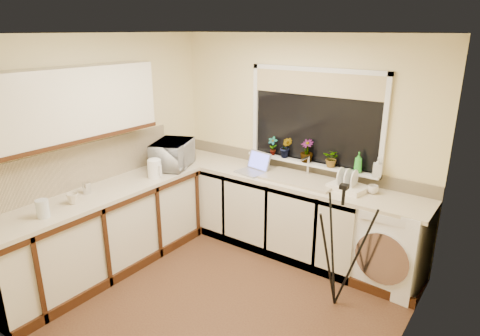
% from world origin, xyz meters
% --- Properties ---
extents(floor, '(3.20, 3.20, 0.00)m').
position_xyz_m(floor, '(0.00, 0.00, 0.00)').
color(floor, brown).
rests_on(floor, ground).
extents(ceiling, '(3.20, 3.20, 0.00)m').
position_xyz_m(ceiling, '(0.00, 0.00, 2.45)').
color(ceiling, white).
rests_on(ceiling, ground).
extents(wall_back, '(3.20, 0.00, 3.20)m').
position_xyz_m(wall_back, '(0.00, 1.50, 1.23)').
color(wall_back, beige).
rests_on(wall_back, ground).
extents(wall_front, '(3.20, 0.00, 3.20)m').
position_xyz_m(wall_front, '(0.00, -1.50, 1.23)').
color(wall_front, beige).
rests_on(wall_front, ground).
extents(wall_left, '(0.00, 3.00, 3.00)m').
position_xyz_m(wall_left, '(-1.60, 0.00, 1.23)').
color(wall_left, beige).
rests_on(wall_left, ground).
extents(wall_right, '(0.00, 3.00, 3.00)m').
position_xyz_m(wall_right, '(1.60, 0.00, 1.23)').
color(wall_right, beige).
rests_on(wall_right, ground).
extents(base_cabinet_back, '(2.55, 0.60, 0.86)m').
position_xyz_m(base_cabinet_back, '(-0.33, 1.20, 0.43)').
color(base_cabinet_back, silver).
rests_on(base_cabinet_back, floor).
extents(base_cabinet_left, '(0.54, 2.40, 0.86)m').
position_xyz_m(base_cabinet_left, '(-1.30, -0.30, 0.43)').
color(base_cabinet_left, silver).
rests_on(base_cabinet_left, floor).
extents(worktop_back, '(3.20, 0.60, 0.04)m').
position_xyz_m(worktop_back, '(0.00, 1.20, 0.88)').
color(worktop_back, beige).
rests_on(worktop_back, base_cabinet_back).
extents(worktop_left, '(0.60, 2.40, 0.04)m').
position_xyz_m(worktop_left, '(-1.30, -0.30, 0.88)').
color(worktop_left, beige).
rests_on(worktop_left, base_cabinet_left).
extents(upper_cabinet, '(0.28, 1.90, 0.70)m').
position_xyz_m(upper_cabinet, '(-1.44, -0.45, 1.80)').
color(upper_cabinet, silver).
rests_on(upper_cabinet, wall_left).
extents(splashback_left, '(0.02, 2.40, 0.45)m').
position_xyz_m(splashback_left, '(-1.59, -0.30, 1.12)').
color(splashback_left, beige).
rests_on(splashback_left, wall_left).
extents(splashback_back, '(3.20, 0.02, 0.14)m').
position_xyz_m(splashback_back, '(0.00, 1.49, 0.97)').
color(splashback_back, beige).
rests_on(splashback_back, wall_back).
extents(window_glass, '(1.50, 0.02, 1.00)m').
position_xyz_m(window_glass, '(0.20, 1.49, 1.55)').
color(window_glass, black).
rests_on(window_glass, wall_back).
extents(window_blind, '(1.50, 0.02, 0.25)m').
position_xyz_m(window_blind, '(0.20, 1.46, 1.92)').
color(window_blind, tan).
rests_on(window_blind, wall_back).
extents(windowsill, '(1.60, 0.14, 0.03)m').
position_xyz_m(windowsill, '(0.20, 1.43, 1.04)').
color(windowsill, white).
rests_on(windowsill, wall_back).
extents(sink, '(0.82, 0.46, 0.03)m').
position_xyz_m(sink, '(0.20, 1.20, 0.91)').
color(sink, tan).
rests_on(sink, worktop_back).
extents(faucet, '(0.03, 0.03, 0.24)m').
position_xyz_m(faucet, '(0.20, 1.38, 1.02)').
color(faucet, silver).
rests_on(faucet, worktop_back).
extents(washing_machine, '(0.68, 0.66, 0.89)m').
position_xyz_m(washing_machine, '(1.25, 1.21, 0.45)').
color(washing_machine, white).
rests_on(washing_machine, floor).
extents(laptop, '(0.37, 0.36, 0.23)m').
position_xyz_m(laptop, '(-0.37, 1.14, 0.96)').
color(laptop, '#94949B').
rests_on(laptop, worktop_back).
extents(kettle, '(0.15, 0.15, 0.20)m').
position_xyz_m(kettle, '(-1.17, 0.33, 1.00)').
color(kettle, white).
rests_on(kettle, worktop_left).
extents(dish_rack, '(0.42, 0.35, 0.06)m').
position_xyz_m(dish_rack, '(0.74, 1.23, 0.93)').
color(dish_rack, white).
rests_on(dish_rack, worktop_back).
extents(tripod, '(0.74, 0.74, 1.21)m').
position_xyz_m(tripod, '(0.95, 0.56, 0.61)').
color(tripod, black).
rests_on(tripod, floor).
extents(glass_jug, '(0.11, 0.11, 0.16)m').
position_xyz_m(glass_jug, '(-1.20, -0.97, 0.98)').
color(glass_jug, silver).
rests_on(glass_jug, worktop_left).
extents(steel_jar, '(0.09, 0.09, 0.12)m').
position_xyz_m(steel_jar, '(-1.38, -0.40, 0.96)').
color(steel_jar, silver).
rests_on(steel_jar, worktop_left).
extents(microwave, '(0.58, 0.68, 0.32)m').
position_xyz_m(microwave, '(-1.28, 0.73, 1.06)').
color(microwave, silver).
rests_on(microwave, worktop_left).
extents(plant_a, '(0.13, 0.09, 0.22)m').
position_xyz_m(plant_a, '(-0.30, 1.42, 1.16)').
color(plant_a, '#999999').
rests_on(plant_a, windowsill).
extents(plant_b, '(0.16, 0.15, 0.25)m').
position_xyz_m(plant_b, '(-0.11, 1.42, 1.17)').
color(plant_b, '#999999').
rests_on(plant_b, windowsill).
extents(plant_c, '(0.16, 0.16, 0.26)m').
position_xyz_m(plant_c, '(0.16, 1.41, 1.18)').
color(plant_c, '#999999').
rests_on(plant_c, windowsill).
extents(plant_d, '(0.19, 0.16, 0.20)m').
position_xyz_m(plant_d, '(0.47, 1.40, 1.15)').
color(plant_d, '#999999').
rests_on(plant_d, windowsill).
extents(soap_bottle_green, '(0.11, 0.11, 0.22)m').
position_xyz_m(soap_bottle_green, '(0.77, 1.39, 1.16)').
color(soap_bottle_green, green).
rests_on(soap_bottle_green, windowsill).
extents(soap_bottle_clear, '(0.11, 0.11, 0.20)m').
position_xyz_m(soap_bottle_clear, '(0.97, 1.40, 1.15)').
color(soap_bottle_clear, '#999999').
rests_on(soap_bottle_clear, windowsill).
extents(cup_back, '(0.13, 0.13, 0.09)m').
position_xyz_m(cup_back, '(0.98, 1.28, 0.94)').
color(cup_back, silver).
rests_on(cup_back, worktop_back).
extents(cup_left, '(0.12, 0.12, 0.10)m').
position_xyz_m(cup_left, '(-1.26, -0.65, 0.95)').
color(cup_left, beige).
rests_on(cup_left, worktop_left).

